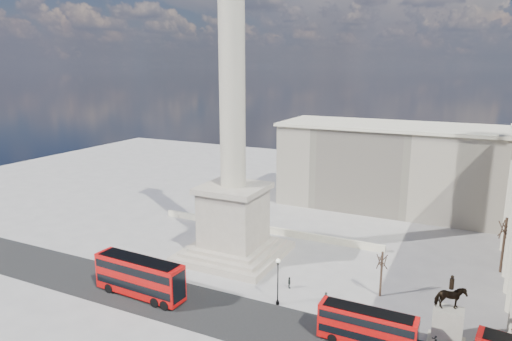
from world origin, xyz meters
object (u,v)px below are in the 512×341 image
object	(u,v)px
red_bus_b	(140,277)
pedestrian_standing	(435,338)
nelsons_column	(233,171)
red_bus_c	(367,327)
pedestrian_crossing	(289,283)
red_bus_a	(141,278)
victorian_lamp	(278,278)
equestrian_statue	(448,321)
pedestrian_walking	(326,300)

from	to	relation	value
red_bus_b	pedestrian_standing	bearing A→B (deg)	10.87
nelsons_column	red_bus_c	bearing A→B (deg)	-31.26
nelsons_column	pedestrian_crossing	bearing A→B (deg)	-27.81
red_bus_a	victorian_lamp	size ratio (longest dim) A/B	1.86
victorian_lamp	red_bus_b	bearing A→B (deg)	-160.94
red_bus_a	pedestrian_crossing	distance (m)	18.42
red_bus_c	victorian_lamp	size ratio (longest dim) A/B	1.67
red_bus_c	victorian_lamp	bearing A→B (deg)	163.02
red_bus_a	pedestrian_crossing	world-z (taller)	red_bus_a
pedestrian_crossing	equestrian_statue	bearing A→B (deg)	-136.12
equestrian_statue	pedestrian_crossing	distance (m)	19.28
nelsons_column	red_bus_a	bearing A→B (deg)	-105.47
red_bus_b	pedestrian_crossing	size ratio (longest dim) A/B	8.03
pedestrian_standing	red_bus_c	bearing A→B (deg)	-8.31
red_bus_a	nelsons_column	bearing A→B (deg)	74.25
red_bus_c	pedestrian_standing	size ratio (longest dim) A/B	5.90
nelsons_column	victorian_lamp	bearing A→B (deg)	-41.84
victorian_lamp	red_bus_c	bearing A→B (deg)	-17.39
pedestrian_walking	pedestrian_standing	xyz separation A→B (m)	(12.19, -2.49, -0.09)
red_bus_a	equestrian_statue	bearing A→B (deg)	8.98
pedestrian_walking	pedestrian_crossing	xyz separation A→B (m)	(-5.57, 2.39, -0.16)
pedestrian_walking	nelsons_column	bearing A→B (deg)	140.42
victorian_lamp	pedestrian_crossing	world-z (taller)	victorian_lamp
equestrian_statue	pedestrian_standing	bearing A→B (deg)	-142.18
red_bus_b	victorian_lamp	size ratio (longest dim) A/B	2.09
equestrian_statue	pedestrian_walking	world-z (taller)	equestrian_statue
victorian_lamp	pedestrian_standing	bearing A→B (deg)	-1.61
nelsons_column	pedestrian_standing	distance (m)	33.23
equestrian_statue	nelsons_column	bearing A→B (deg)	161.47
red_bus_a	victorian_lamp	bearing A→B (deg)	18.26
red_bus_c	pedestrian_crossing	size ratio (longest dim) A/B	6.43
red_bus_b	pedestrian_crossing	distance (m)	18.52
red_bus_a	red_bus_b	size ratio (longest dim) A/B	0.89
red_bus_a	pedestrian_walking	bearing A→B (deg)	18.82
nelsons_column	victorian_lamp	world-z (taller)	nelsons_column
red_bus_c	equestrian_statue	world-z (taller)	equestrian_statue
pedestrian_walking	pedestrian_crossing	bearing A→B (deg)	143.51
pedestrian_walking	red_bus_b	bearing A→B (deg)	-173.75
equestrian_statue	pedestrian_standing	xyz separation A→B (m)	(-0.99, -0.77, -1.76)
red_bus_b	pedestrian_crossing	world-z (taller)	red_bus_b
victorian_lamp	pedestrian_walking	xyz separation A→B (m)	(5.28, 2.00, -2.50)
red_bus_a	red_bus_c	bearing A→B (deg)	3.47
red_bus_a	pedestrian_walking	world-z (taller)	red_bus_a
red_bus_b	red_bus_c	bearing A→B (deg)	6.44
red_bus_a	red_bus_b	world-z (taller)	red_bus_b
red_bus_b	pedestrian_standing	xyz separation A→B (m)	(33.33, 4.99, -1.73)
red_bus_b	pedestrian_crossing	bearing A→B (deg)	34.76
red_bus_c	victorian_lamp	xyz separation A→B (m)	(-11.30, 3.54, 1.35)
red_bus_b	victorian_lamp	bearing A→B (deg)	21.42
equestrian_statue	red_bus_c	bearing A→B (deg)	-151.93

